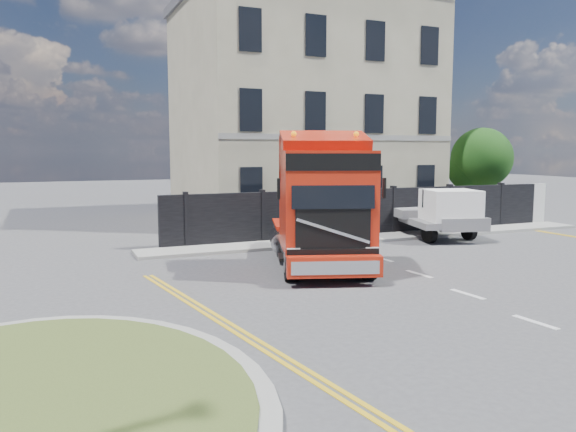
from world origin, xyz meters
name	(u,v)px	position (x,y,z in m)	size (l,w,h in m)	color
ground	(357,303)	(0.00, 0.00, 0.00)	(120.00, 120.00, 0.00)	#424244
traffic_island	(29,404)	(-7.00, -3.00, 0.08)	(6.80, 6.80, 0.17)	gray
hoarding_fence	(384,212)	(6.55, 9.00, 1.00)	(18.80, 0.25, 2.00)	black
georgian_building	(300,110)	(6.00, 16.50, 5.77)	(12.30, 10.30, 12.80)	#BCB495
tree	(478,161)	(14.38, 12.10, 3.05)	(3.20, 3.20, 4.80)	#382619
pavement_far	(384,237)	(6.00, 8.10, 0.06)	(20.00, 1.60, 0.12)	gray
truck	(323,210)	(0.95, 3.73, 1.81)	(4.54, 7.20, 4.05)	black
flatbed_pickup	(441,212)	(7.98, 7.05, 1.11)	(3.19, 5.33, 2.06)	slate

